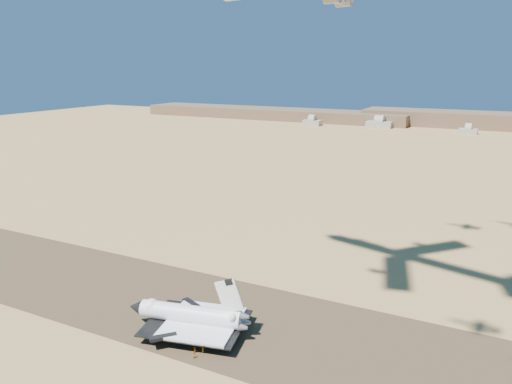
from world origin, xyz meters
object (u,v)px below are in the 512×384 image
at_px(crew_c, 195,350).
at_px(crew_b, 194,355).
at_px(shuttle, 190,316).
at_px(crew_a, 203,350).

bearing_deg(crew_c, crew_b, 140.81).
relative_size(crew_b, crew_c, 1.03).
xyz_separation_m(shuttle, crew_c, (7.32, -8.50, -3.89)).
xyz_separation_m(shuttle, crew_a, (9.38, -7.75, -3.84)).
xyz_separation_m(crew_b, crew_c, (-1.27, 2.21, -0.02)).
relative_size(crew_a, crew_b, 1.03).
relative_size(shuttle, crew_a, 20.36).
bearing_deg(shuttle, crew_a, -52.07).
distance_m(shuttle, crew_a, 12.76).
bearing_deg(crew_a, shuttle, 69.14).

